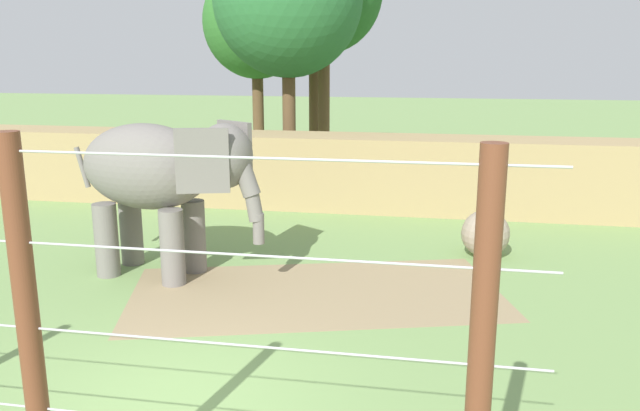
{
  "coord_description": "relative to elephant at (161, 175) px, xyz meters",
  "views": [
    {
      "loc": [
        3.16,
        -6.76,
        4.27
      ],
      "look_at": [
        0.97,
        5.19,
        1.4
      ],
      "focal_mm": 35.88,
      "sensor_mm": 36.0,
      "label": 1
    }
  ],
  "objects": [
    {
      "name": "dirt_patch",
      "position": [
        3.12,
        -0.45,
        -2.03
      ],
      "size": [
        7.41,
        5.12,
        0.01
      ],
      "primitive_type": "cube",
      "rotation": [
        0.0,
        0.0,
        0.28
      ],
      "color": "#937F5B",
      "rests_on": "ground"
    },
    {
      "name": "enrichment_ball",
      "position": [
        6.31,
        2.36,
        -1.51
      ],
      "size": [
        1.03,
        1.03,
        1.03
      ],
      "primitive_type": "sphere",
      "color": "gray",
      "rests_on": "ground"
    },
    {
      "name": "ground_plane",
      "position": [
        2.03,
        -4.56,
        -2.03
      ],
      "size": [
        120.0,
        120.0,
        0.0
      ],
      "primitive_type": "plane",
      "color": "#759956"
    },
    {
      "name": "tree_left_of_centre",
      "position": [
        -1.82,
        13.27,
        3.43
      ],
      "size": [
        4.09,
        4.09,
        7.65
      ],
      "color": "brown",
      "rests_on": "ground"
    },
    {
      "name": "embankment_wall",
      "position": [
        2.03,
        6.45,
        -1.0
      ],
      "size": [
        36.0,
        1.8,
        2.06
      ],
      "primitive_type": "cube",
      "color": "tan",
      "rests_on": "ground"
    },
    {
      "name": "elephant",
      "position": [
        0.0,
        0.0,
        0.0
      ],
      "size": [
        4.11,
        1.98,
        3.06
      ],
      "color": "slate",
      "rests_on": "ground"
    },
    {
      "name": "cable_fence",
      "position": [
        2.02,
        -7.02,
        -0.16
      ],
      "size": [
        8.07,
        0.19,
        3.71
      ],
      "color": "brown",
      "rests_on": "ground"
    }
  ]
}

